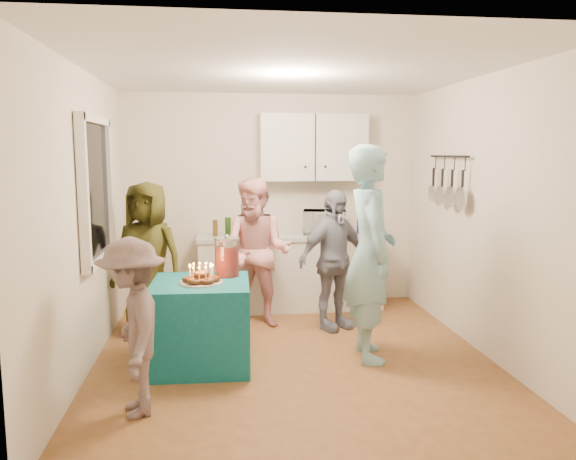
{
  "coord_description": "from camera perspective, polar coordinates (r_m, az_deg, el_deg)",
  "views": [
    {
      "loc": [
        -0.67,
        -4.95,
        1.89
      ],
      "look_at": [
        0.0,
        0.35,
        1.15
      ],
      "focal_mm": 35.0,
      "sensor_mm": 36.0,
      "label": 1
    }
  ],
  "objects": [
    {
      "name": "punch_jar",
      "position": [
        5.18,
        -6.23,
        -2.84
      ],
      "size": [
        0.22,
        0.22,
        0.34
      ],
      "primitive_type": "cylinder",
      "color": "red",
      "rests_on": "party_table"
    },
    {
      "name": "left_wall",
      "position": [
        5.11,
        -19.93,
        0.79
      ],
      "size": [
        4.0,
        4.0,
        0.0
      ],
      "primitive_type": "plane",
      "color": "silver",
      "rests_on": "floor"
    },
    {
      "name": "microwave",
      "position": [
        6.82,
        3.72,
        0.81
      ],
      "size": [
        0.57,
        0.44,
        0.29
      ],
      "primitive_type": "imported",
      "rotation": [
        0.0,
        0.0,
        -0.18
      ],
      "color": "white",
      "rests_on": "countertop"
    },
    {
      "name": "right_wall",
      "position": [
        5.56,
        19.21,
        1.36
      ],
      "size": [
        4.0,
        4.0,
        0.0
      ],
      "primitive_type": "plane",
      "color": "silver",
      "rests_on": "floor"
    },
    {
      "name": "woman_back_center",
      "position": [
        6.1,
        -3.15,
        -2.31
      ],
      "size": [
        0.96,
        0.87,
        1.62
      ],
      "primitive_type": "imported",
      "rotation": [
        0.0,
        0.0,
        -0.39
      ],
      "color": "pink",
      "rests_on": "floor"
    },
    {
      "name": "window_night",
      "position": [
        5.37,
        -19.05,
        3.83
      ],
      "size": [
        0.04,
        1.0,
        1.2
      ],
      "primitive_type": "cube",
      "color": "black",
      "rests_on": "left_wall"
    },
    {
      "name": "man_birthday",
      "position": [
        5.16,
        8.34,
        -2.36
      ],
      "size": [
        0.51,
        0.74,
        1.96
      ],
      "primitive_type": "imported",
      "rotation": [
        0.0,
        0.0,
        1.52
      ],
      "color": "#8FC3D1",
      "rests_on": "floor"
    },
    {
      "name": "upper_cabinet",
      "position": [
        6.9,
        2.58,
        8.37
      ],
      "size": [
        1.3,
        0.3,
        0.8
      ],
      "primitive_type": "cube",
      "color": "white",
      "rests_on": "back_wall"
    },
    {
      "name": "party_table",
      "position": [
        5.12,
        -8.81,
        -9.36
      ],
      "size": [
        0.88,
        0.88,
        0.76
      ],
      "primitive_type": "cube",
      "rotation": [
        0.0,
        0.0,
        -0.03
      ],
      "color": "#10616C",
      "rests_on": "floor"
    },
    {
      "name": "counter",
      "position": [
        6.86,
        0.24,
        -4.41
      ],
      "size": [
        2.2,
        0.58,
        0.86
      ],
      "primitive_type": "cube",
      "color": "white",
      "rests_on": "floor"
    },
    {
      "name": "woman_back_left",
      "position": [
        6.0,
        -14.05,
        -2.85
      ],
      "size": [
        0.91,
        0.75,
        1.6
      ],
      "primitive_type": "imported",
      "rotation": [
        0.0,
        0.0,
        -0.37
      ],
      "color": "#5C5C1A",
      "rests_on": "floor"
    },
    {
      "name": "back_wall",
      "position": [
        7.01,
        -1.7,
        3.04
      ],
      "size": [
        3.6,
        3.6,
        0.0
      ],
      "primitive_type": "plane",
      "color": "silver",
      "rests_on": "floor"
    },
    {
      "name": "woman_back_right",
      "position": [
        6.02,
        4.61,
        -3.06
      ],
      "size": [
        0.95,
        0.74,
        1.5
      ],
      "primitive_type": "imported",
      "rotation": [
        0.0,
        0.0,
        0.5
      ],
      "color": "#0F1533",
      "rests_on": "floor"
    },
    {
      "name": "floor",
      "position": [
        5.34,
        0.48,
        -12.84
      ],
      "size": [
        4.0,
        4.0,
        0.0
      ],
      "primitive_type": "plane",
      "color": "brown",
      "rests_on": "ground"
    },
    {
      "name": "countertop",
      "position": [
        6.78,
        0.24,
        -0.65
      ],
      "size": [
        2.24,
        0.62,
        0.05
      ],
      "primitive_type": "cube",
      "color": "beige",
      "rests_on": "counter"
    },
    {
      "name": "ceiling",
      "position": [
        5.05,
        0.52,
        15.98
      ],
      "size": [
        4.0,
        4.0,
        0.0
      ],
      "primitive_type": "plane",
      "color": "white",
      "rests_on": "floor"
    },
    {
      "name": "child_near_left",
      "position": [
        4.22,
        -15.5,
        -9.49
      ],
      "size": [
        0.65,
        0.92,
        1.3
      ],
      "primitive_type": "imported",
      "rotation": [
        0.0,
        0.0,
        -1.36
      ],
      "color": "#5F4D4C",
      "rests_on": "floor"
    },
    {
      "name": "donut_cake",
      "position": [
        4.94,
        -8.82,
        -4.35
      ],
      "size": [
        0.38,
        0.38,
        0.18
      ],
      "primitive_type": null,
      "color": "#381C0C",
      "rests_on": "party_table"
    },
    {
      "name": "pot_rack",
      "position": [
        6.14,
        15.76,
        4.88
      ],
      "size": [
        0.12,
        1.0,
        0.6
      ],
      "primitive_type": "cube",
      "color": "black",
      "rests_on": "right_wall"
    }
  ]
}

